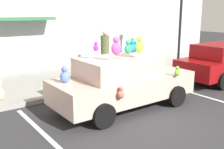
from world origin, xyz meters
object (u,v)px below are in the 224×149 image
(plush_covered_car, at_px, (122,82))
(street_lamp_post, at_px, (181,17))
(parked_sedan_behind, at_px, (223,62))
(pedestrian_walking_past, at_px, (105,53))

(plush_covered_car, xyz_separation_m, street_lamp_post, (5.16, 2.26, 1.78))
(parked_sedan_behind, xyz_separation_m, pedestrian_walking_past, (-3.42, 3.84, 0.21))
(parked_sedan_behind, relative_size, street_lamp_post, 1.13)
(plush_covered_car, distance_m, parked_sedan_behind, 5.54)
(plush_covered_car, relative_size, pedestrian_walking_past, 2.35)
(plush_covered_car, distance_m, street_lamp_post, 5.91)
(parked_sedan_behind, relative_size, pedestrian_walking_past, 2.43)
(street_lamp_post, xyz_separation_m, pedestrian_walking_past, (-3.04, 1.73, -1.59))
(parked_sedan_behind, bearing_deg, pedestrian_walking_past, 131.68)
(parked_sedan_behind, bearing_deg, street_lamp_post, 100.03)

